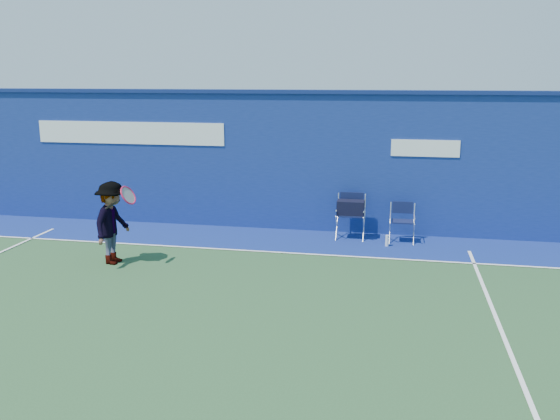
% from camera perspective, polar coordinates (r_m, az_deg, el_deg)
% --- Properties ---
extents(ground, '(80.00, 80.00, 0.00)m').
position_cam_1_polar(ground, '(8.90, -9.59, -9.71)').
color(ground, '#294D29').
rests_on(ground, ground).
extents(stadium_wall, '(24.00, 0.50, 3.08)m').
position_cam_1_polar(stadium_wall, '(13.34, -2.02, 4.92)').
color(stadium_wall, navy).
rests_on(stadium_wall, ground).
extents(out_of_bounds_strip, '(24.00, 1.80, 0.01)m').
position_cam_1_polar(out_of_bounds_strip, '(12.60, -3.08, -2.74)').
color(out_of_bounds_strip, navy).
rests_on(out_of_bounds_strip, ground).
extents(court_lines, '(24.00, 12.00, 0.01)m').
position_cam_1_polar(court_lines, '(9.41, -8.31, -8.29)').
color(court_lines, white).
rests_on(court_lines, out_of_bounds_strip).
extents(directors_chair_left, '(0.57, 0.51, 0.95)m').
position_cam_1_polar(directors_chair_left, '(12.59, 6.80, -0.98)').
color(directors_chair_left, silver).
rests_on(directors_chair_left, ground).
extents(directors_chair_right, '(0.49, 0.44, 0.81)m').
position_cam_1_polar(directors_chair_right, '(12.52, 11.64, -1.90)').
color(directors_chair_right, silver).
rests_on(directors_chair_right, ground).
extents(water_bottle, '(0.07, 0.07, 0.24)m').
position_cam_1_polar(water_bottle, '(12.18, 10.27, -2.93)').
color(water_bottle, silver).
rests_on(water_bottle, ground).
extents(tennis_player, '(0.84, 1.02, 1.52)m').
position_cam_1_polar(tennis_player, '(11.21, -15.83, -1.18)').
color(tennis_player, '#EA4738').
rests_on(tennis_player, ground).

